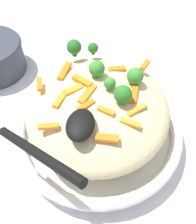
# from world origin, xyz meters

# --- Properties ---
(ground_plane) EXTENTS (2.40, 2.40, 0.00)m
(ground_plane) POSITION_xyz_m (0.00, 0.00, 0.00)
(ground_plane) COLOR silver
(serving_bowl) EXTENTS (0.31, 0.31, 0.05)m
(serving_bowl) POSITION_xyz_m (0.00, 0.00, 0.03)
(serving_bowl) COLOR white
(serving_bowl) RESTS_ON ground_plane
(pasta_mound) EXTENTS (0.25, 0.24, 0.09)m
(pasta_mound) POSITION_xyz_m (0.00, 0.00, 0.09)
(pasta_mound) COLOR beige
(pasta_mound) RESTS_ON serving_bowl
(carrot_piece_0) EXTENTS (0.04, 0.02, 0.01)m
(carrot_piece_0) POSITION_xyz_m (0.01, -0.02, 0.13)
(carrot_piece_0) COLOR orange
(carrot_piece_0) RESTS_ON pasta_mound
(carrot_piece_1) EXTENTS (0.02, 0.03, 0.01)m
(carrot_piece_1) POSITION_xyz_m (0.04, 0.02, 0.13)
(carrot_piece_1) COLOR orange
(carrot_piece_1) RESTS_ON pasta_mound
(carrot_piece_2) EXTENTS (0.03, 0.03, 0.01)m
(carrot_piece_2) POSITION_xyz_m (0.03, -0.01, 0.13)
(carrot_piece_2) COLOR orange
(carrot_piece_2) RESTS_ON pasta_mound
(carrot_piece_3) EXTENTS (0.01, 0.03, 0.01)m
(carrot_piece_3) POSITION_xyz_m (0.05, 0.05, 0.12)
(carrot_piece_3) COLOR orange
(carrot_piece_3) RESTS_ON pasta_mound
(carrot_piece_4) EXTENTS (0.03, 0.02, 0.01)m
(carrot_piece_4) POSITION_xyz_m (-0.01, -0.10, 0.12)
(carrot_piece_4) COLOR orange
(carrot_piece_4) RESTS_ON pasta_mound
(carrot_piece_5) EXTENTS (0.03, 0.02, 0.01)m
(carrot_piece_5) POSITION_xyz_m (-0.08, 0.07, 0.12)
(carrot_piece_5) COLOR orange
(carrot_piece_5) RESTS_ON pasta_mound
(carrot_piece_6) EXTENTS (0.02, 0.03, 0.01)m
(carrot_piece_6) POSITION_xyz_m (-0.06, 0.02, 0.12)
(carrot_piece_6) COLOR orange
(carrot_piece_6) RESTS_ON pasta_mound
(carrot_piece_7) EXTENTS (0.01, 0.03, 0.01)m
(carrot_piece_7) POSITION_xyz_m (0.07, -0.06, 0.12)
(carrot_piece_7) COLOR orange
(carrot_piece_7) RESTS_ON pasta_mound
(carrot_piece_8) EXTENTS (0.04, 0.02, 0.01)m
(carrot_piece_8) POSITION_xyz_m (0.02, -0.06, 0.12)
(carrot_piece_8) COLOR orange
(carrot_piece_8) RESTS_ON pasta_mound
(carrot_piece_9) EXTENTS (0.04, 0.01, 0.01)m
(carrot_piece_9) POSITION_xyz_m (-0.01, 0.06, 0.13)
(carrot_piece_9) COLOR orange
(carrot_piece_9) RESTS_ON pasta_mound
(carrot_piece_10) EXTENTS (0.01, 0.03, 0.01)m
(carrot_piece_10) POSITION_xyz_m (0.08, 0.02, 0.12)
(carrot_piece_10) COLOR orange
(carrot_piece_10) RESTS_ON pasta_mound
(carrot_piece_11) EXTENTS (0.03, 0.03, 0.01)m
(carrot_piece_11) POSITION_xyz_m (0.00, -0.04, 0.13)
(carrot_piece_11) COLOR orange
(carrot_piece_11) RESTS_ON pasta_mound
(carrot_piece_12) EXTENTS (0.04, 0.02, 0.01)m
(carrot_piece_12) POSITION_xyz_m (-0.04, -0.06, 0.12)
(carrot_piece_12) COLOR orange
(carrot_piece_12) RESTS_ON pasta_mound
(carrot_piece_13) EXTENTS (0.03, 0.03, 0.01)m
(carrot_piece_13) POSITION_xyz_m (0.02, 0.06, 0.12)
(carrot_piece_13) COLOR orange
(carrot_piece_13) RESTS_ON pasta_mound
(carrot_piece_14) EXTENTS (0.03, 0.04, 0.01)m
(carrot_piece_14) POSITION_xyz_m (-0.02, -0.03, 0.13)
(carrot_piece_14) COLOR orange
(carrot_piece_14) RESTS_ON pasta_mound
(broccoli_floret_0) EXTENTS (0.03, 0.03, 0.03)m
(broccoli_floret_0) POSITION_xyz_m (-0.09, -0.06, 0.14)
(broccoli_floret_0) COLOR #205B1C
(broccoli_floret_0) RESTS_ON pasta_mound
(broccoli_floret_1) EXTENTS (0.03, 0.03, 0.03)m
(broccoli_floret_1) POSITION_xyz_m (-0.03, 0.06, 0.14)
(broccoli_floret_1) COLOR #377928
(broccoli_floret_1) RESTS_ON pasta_mound
(broccoli_floret_2) EXTENTS (0.02, 0.02, 0.02)m
(broccoli_floret_2) POSITION_xyz_m (-0.10, -0.02, 0.13)
(broccoli_floret_2) COLOR #205B1C
(broccoli_floret_2) RESTS_ON pasta_mound
(broccoli_floret_3) EXTENTS (0.02, 0.02, 0.02)m
(broccoli_floret_3) POSITION_xyz_m (-0.01, 0.02, 0.14)
(broccoli_floret_3) COLOR #377928
(broccoli_floret_3) RESTS_ON pasta_mound
(broccoli_floret_4) EXTENTS (0.03, 0.03, 0.03)m
(broccoli_floret_4) POSITION_xyz_m (-0.04, -0.01, 0.14)
(broccoli_floret_4) COLOR #377928
(broccoli_floret_4) RESTS_ON pasta_mound
(broccoli_floret_5) EXTENTS (0.03, 0.03, 0.03)m
(broccoli_floret_5) POSITION_xyz_m (0.01, 0.04, 0.14)
(broccoli_floret_5) COLOR #296820
(broccoli_floret_5) RESTS_ON pasta_mound
(serving_spoon) EXTENTS (0.13, 0.14, 0.06)m
(serving_spoon) POSITION_xyz_m (0.09, -0.03, 0.14)
(serving_spoon) COLOR black
(serving_spoon) RESTS_ON pasta_mound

